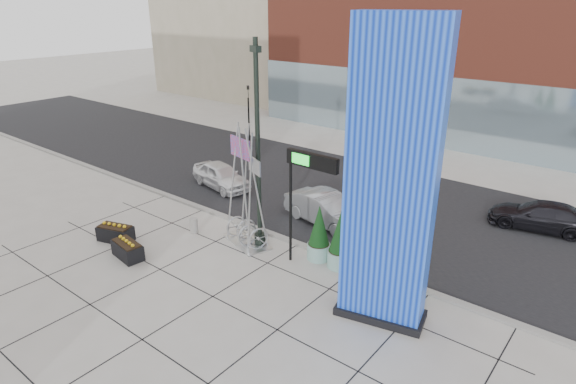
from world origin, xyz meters
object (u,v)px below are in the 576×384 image
Objects in this scene: concrete_bollard at (194,226)px; car_white_west at (221,176)px; blue_pylon at (391,187)px; car_silver_mid at (327,210)px; public_art_sculpture at (247,214)px; overhead_street_sign at (308,170)px; lamp_post at (258,168)px.

car_white_west is (-3.12, 4.77, 0.35)m from concrete_bollard.
car_silver_mid is (-5.41, 4.78, -3.91)m from blue_pylon.
car_silver_mid is (7.34, -0.28, 0.04)m from car_white_west.
car_white_west is at bearing 123.22° from concrete_bollard.
concrete_bollard is at bearing 165.52° from blue_pylon.
concrete_bollard is 0.17× the size of car_white_west.
public_art_sculpture is 6.98m from car_white_west.
car_white_west is 7.34m from car_silver_mid.
car_white_west is at bearing 162.63° from public_art_sculpture.
blue_pylon is at bearing -100.28° from car_white_west.
concrete_bollard is (-2.57, -0.79, -1.04)m from public_art_sculpture.
public_art_sculpture is 1.29× the size of car_white_west.
blue_pylon is 1.82× the size of public_art_sculpture.
overhead_street_sign reaches higher than concrete_bollard.
lamp_post reaches higher than car_white_west.
public_art_sculpture is at bearing 17.06° from concrete_bollard.
concrete_bollard is 6.89m from overhead_street_sign.
lamp_post is at bearing -109.77° from car_white_west.
blue_pylon reaches higher than public_art_sculpture.
concrete_bollard is 5.71m from car_white_west.
car_white_west is (-12.75, 5.05, -3.95)m from blue_pylon.
car_white_west is (-5.69, 3.98, -0.69)m from public_art_sculpture.
car_white_west is at bearing 148.89° from lamp_post.
lamp_post is 1.82× the size of overhead_street_sign.
blue_pylon is 1.12× the size of lamp_post.
concrete_bollard is at bearing 147.73° from car_silver_mid.
overhead_street_sign is at bearing 17.74° from public_art_sculpture.
lamp_post is at bearing 17.76° from concrete_bollard.
car_silver_mid is (-1.54, 3.69, -3.32)m from overhead_street_sign.
car_silver_mid is (4.22, 4.49, 0.39)m from concrete_bollard.
concrete_bollard is at bearing -162.24° from lamp_post.
car_white_west is (-8.88, 3.97, -3.36)m from overhead_street_sign.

